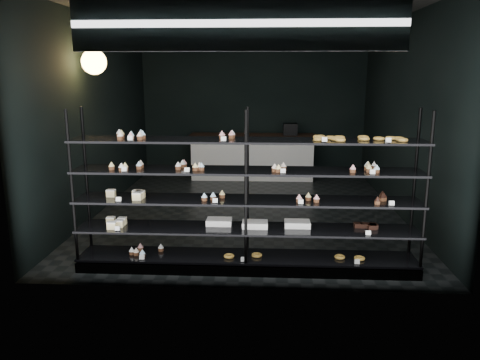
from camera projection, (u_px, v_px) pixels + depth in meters
The scene contains 5 objects.
room at pixel (248, 116), 7.65m from camera, with size 5.01×6.01×3.20m.
display_shelf at pixel (245, 218), 5.48m from camera, with size 4.00×0.50×1.91m.
signage at pixel (238, 25), 4.55m from camera, with size 3.30×0.05×0.50m.
pendant_lamp at pixel (94, 62), 6.73m from camera, with size 0.35×0.35×0.91m.
service_counter at pixel (253, 156), 10.33m from camera, with size 2.74×0.65×1.23m.
Camera 1 is at (0.28, -7.69, 2.29)m, focal length 35.00 mm.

